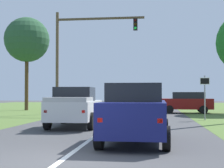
{
  "coord_description": "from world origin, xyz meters",
  "views": [
    {
      "loc": [
        2.24,
        -8.0,
        1.63
      ],
      "look_at": [
        -0.33,
        12.75,
        2.24
      ],
      "focal_mm": 54.1,
      "sensor_mm": 36.0,
      "label": 1
    }
  ],
  "objects": [
    {
      "name": "red_suv_near",
      "position": [
        1.64,
        3.21,
        1.03
      ],
      "size": [
        2.24,
        4.49,
        1.96
      ],
      "color": "navy",
      "rests_on": "ground_plane"
    },
    {
      "name": "traffic_light",
      "position": [
        -3.73,
        18.36,
        5.37
      ],
      "size": [
        7.14,
        0.4,
        8.22
      ],
      "color": "brown",
      "rests_on": "ground_plane"
    },
    {
      "name": "pickup_truck_lead",
      "position": [
        -1.6,
        8.31,
        0.99
      ],
      "size": [
        2.37,
        5.21,
        1.95
      ],
      "color": "silver",
      "rests_on": "ground_plane"
    },
    {
      "name": "extra_tree_1",
      "position": [
        -10.3,
        24.19,
        7.0
      ],
      "size": [
        4.46,
        4.46,
        9.26
      ],
      "color": "#4C351E",
      "rests_on": "ground_plane"
    },
    {
      "name": "keep_moving_sign",
      "position": [
        5.38,
        13.37,
        1.76
      ],
      "size": [
        0.6,
        0.09,
        2.77
      ],
      "color": "gray",
      "rests_on": "ground_plane"
    },
    {
      "name": "crossing_suv_far",
      "position": [
        4.98,
        21.12,
        0.93
      ],
      "size": [
        4.46,
        2.25,
        1.77
      ],
      "color": "maroon",
      "rests_on": "ground_plane"
    },
    {
      "name": "ground_plane",
      "position": [
        0.0,
        9.97,
        0.0
      ],
      "size": [
        120.0,
        120.0,
        0.0
      ],
      "primitive_type": "plane",
      "color": "#424244"
    }
  ]
}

